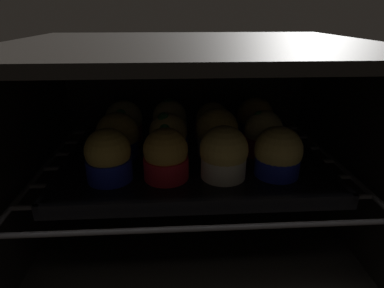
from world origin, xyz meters
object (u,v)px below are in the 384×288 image
(muffin_row0_col0, at_px, (108,157))
(muffin_row1_col0, at_px, (118,137))
(muffin_row1_col3, at_px, (263,134))
(muffin_row2_col2, at_px, (212,122))
(muffin_row0_col3, at_px, (278,154))
(muffin_row1_col1, at_px, (168,137))
(muffin_row2_col3, at_px, (255,119))
(muffin_row2_col1, at_px, (170,121))
(muffin_row1_col2, at_px, (217,133))
(muffin_row0_col1, at_px, (166,156))
(muffin_row0_col2, at_px, (224,154))
(muffin_row2_col0, at_px, (124,122))
(baking_tray, at_px, (192,157))

(muffin_row0_col0, bearing_deg, muffin_row1_col0, 88.91)
(muffin_row1_col3, height_order, muffin_row2_col2, muffin_row1_col3)
(muffin_row0_col3, height_order, muffin_row1_col1, muffin_row1_col1)
(muffin_row0_col3, relative_size, muffin_row1_col3, 0.99)
(muffin_row1_col0, bearing_deg, muffin_row2_col3, 18.48)
(muffin_row0_col3, xyz_separation_m, muffin_row2_col1, (-0.17, 0.17, 0.00))
(muffin_row1_col2, bearing_deg, muffin_row1_col1, -179.14)
(muffin_row1_col1, xyz_separation_m, muffin_row1_col2, (0.09, 0.00, 0.00))
(muffin_row0_col1, relative_size, muffin_row0_col2, 1.01)
(muffin_row0_col2, bearing_deg, muffin_row1_col2, 89.29)
(muffin_row2_col0, height_order, muffin_row2_col2, muffin_row2_col0)
(baking_tray, distance_m, muffin_row0_col3, 0.16)
(muffin_row0_col1, height_order, muffin_row1_col1, muffin_row0_col1)
(muffin_row1_col0, relative_size, muffin_row2_col2, 1.14)
(muffin_row0_col2, xyz_separation_m, muffin_row1_col3, (0.09, 0.09, -0.00))
(muffin_row0_col2, height_order, muffin_row2_col0, muffin_row0_col2)
(muffin_row0_col0, height_order, muffin_row1_col2, muffin_row1_col2)
(muffin_row1_col0, relative_size, muffin_row2_col1, 0.99)
(muffin_row0_col1, relative_size, muffin_row0_col3, 1.05)
(muffin_row0_col2, height_order, muffin_row2_col2, muffin_row0_col2)
(muffin_row0_col2, height_order, muffin_row2_col3, muffin_row0_col2)
(muffin_row0_col0, height_order, muffin_row0_col2, same)
(muffin_row1_col2, xyz_separation_m, muffin_row2_col2, (0.00, 0.09, -0.01))
(muffin_row0_col3, bearing_deg, muffin_row0_col0, 179.83)
(baking_tray, height_order, muffin_row0_col3, muffin_row0_col3)
(muffin_row2_col1, distance_m, muffin_row2_col3, 0.18)
(muffin_row1_col0, bearing_deg, muffin_row1_col3, -0.33)
(baking_tray, bearing_deg, muffin_row1_col0, 179.64)
(muffin_row1_col0, relative_size, muffin_row2_col0, 1.04)
(muffin_row0_col3, bearing_deg, muffin_row1_col0, 161.71)
(muffin_row0_col0, relative_size, muffin_row2_col1, 0.98)
(muffin_row0_col2, height_order, muffin_row1_col1, same)
(muffin_row0_col1, height_order, muffin_row2_col1, same)
(muffin_row1_col2, height_order, muffin_row2_col0, muffin_row1_col2)
(baking_tray, bearing_deg, muffin_row0_col0, -147.47)
(muffin_row0_col0, height_order, muffin_row2_col3, muffin_row0_col0)
(baking_tray, relative_size, muffin_row1_col1, 5.27)
(muffin_row0_col1, distance_m, muffin_row1_col1, 0.09)
(muffin_row1_col2, bearing_deg, muffin_row2_col2, 88.75)
(muffin_row0_col2, height_order, muffin_row0_col3, muffin_row0_col2)
(muffin_row2_col0, bearing_deg, muffin_row2_col1, -1.16)
(muffin_row2_col1, bearing_deg, muffin_row2_col0, 178.84)
(muffin_row1_col1, relative_size, muffin_row1_col3, 1.02)
(muffin_row0_col2, height_order, muffin_row1_col3, muffin_row0_col2)
(muffin_row2_col0, bearing_deg, muffin_row2_col2, 0.10)
(muffin_row1_col1, bearing_deg, muffin_row2_col0, 135.90)
(muffin_row0_col1, distance_m, muffin_row1_col2, 0.13)
(muffin_row0_col2, bearing_deg, muffin_row2_col2, 89.03)
(muffin_row2_col1, bearing_deg, muffin_row0_col1, -91.83)
(muffin_row0_col3, height_order, muffin_row2_col2, muffin_row0_col3)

